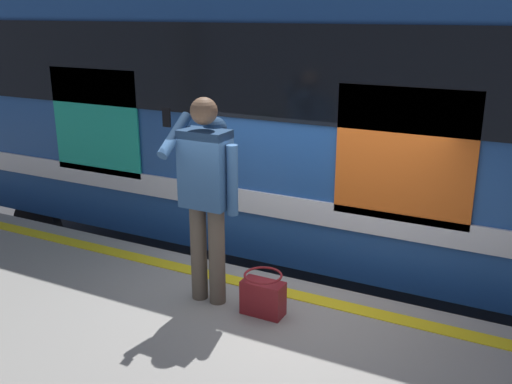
% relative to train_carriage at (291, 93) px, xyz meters
% --- Properties ---
extents(ground_plane, '(25.32, 25.32, 0.00)m').
position_rel_train_carriage_xyz_m(ground_plane, '(-0.92, 1.92, -2.50)').
color(ground_plane, '#3D3D3F').
extents(safety_line, '(16.54, 0.16, 0.01)m').
position_rel_train_carriage_xyz_m(safety_line, '(-0.92, 2.22, -1.43)').
color(safety_line, yellow).
rests_on(safety_line, platform).
extents(track_rail_near, '(21.94, 0.08, 0.16)m').
position_rel_train_carriage_xyz_m(track_rail_near, '(-0.92, 0.71, -2.42)').
color(track_rail_near, slate).
rests_on(track_rail_near, ground).
extents(track_rail_far, '(21.94, 0.08, 0.16)m').
position_rel_train_carriage_xyz_m(track_rail_far, '(-0.92, -0.72, -2.42)').
color(track_rail_far, slate).
rests_on(track_rail_far, ground).
extents(train_carriage, '(10.02, 3.05, 3.93)m').
position_rel_train_carriage_xyz_m(train_carriage, '(0.00, 0.00, 0.00)').
color(train_carriage, '#1E478C').
rests_on(train_carriage, ground).
extents(passenger, '(0.57, 0.55, 1.76)m').
position_rel_train_carriage_xyz_m(passenger, '(-0.42, 2.63, -0.40)').
color(passenger, brown).
rests_on(passenger, platform).
extents(handbag, '(0.35, 0.32, 0.36)m').
position_rel_train_carriage_xyz_m(handbag, '(-0.95, 2.65, -1.27)').
color(handbag, maroon).
rests_on(handbag, platform).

